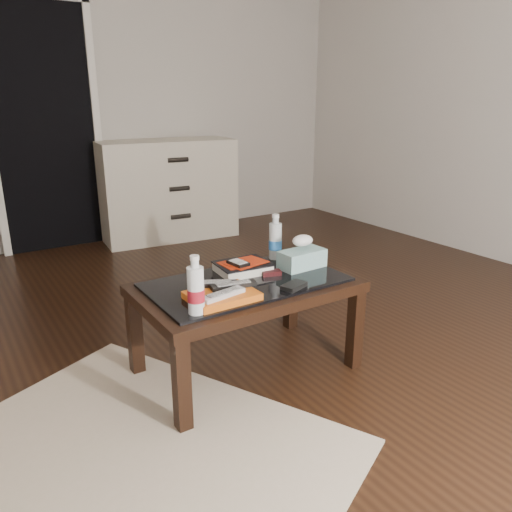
# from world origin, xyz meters

# --- Properties ---
(ground) EXTENTS (5.00, 5.00, 0.00)m
(ground) POSITION_xyz_m (0.00, 0.00, 0.00)
(ground) COLOR black
(ground) RESTS_ON ground
(room_shell) EXTENTS (5.00, 5.00, 5.00)m
(room_shell) POSITION_xyz_m (0.00, 0.00, 1.62)
(room_shell) COLOR #B7B1A9
(room_shell) RESTS_ON ground
(doorway) EXTENTS (0.90, 0.08, 2.07)m
(doorway) POSITION_xyz_m (-0.40, 2.47, 1.02)
(doorway) COLOR black
(doorway) RESTS_ON ground
(coffee_table) EXTENTS (1.00, 0.60, 0.46)m
(coffee_table) POSITION_xyz_m (-0.11, -0.20, 0.40)
(coffee_table) COLOR black
(coffee_table) RESTS_ON ground
(dresser) EXTENTS (1.24, 0.61, 0.90)m
(dresser) POSITION_xyz_m (0.55, 2.23, 0.45)
(dresser) COLOR beige
(dresser) RESTS_ON ground
(magazines) EXTENTS (0.28, 0.21, 0.03)m
(magazines) POSITION_xyz_m (-0.31, -0.32, 0.48)
(magazines) COLOR #D25D13
(magazines) RESTS_ON coffee_table
(remote_silver) EXTENTS (0.21, 0.08, 0.02)m
(remote_silver) POSITION_xyz_m (-0.32, -0.37, 0.50)
(remote_silver) COLOR #BABABF
(remote_silver) RESTS_ON magazines
(remote_black_front) EXTENTS (0.21, 0.09, 0.02)m
(remote_black_front) POSITION_xyz_m (-0.24, -0.30, 0.50)
(remote_black_front) COLOR black
(remote_black_front) RESTS_ON magazines
(remote_black_back) EXTENTS (0.20, 0.14, 0.02)m
(remote_black_back) POSITION_xyz_m (-0.30, -0.24, 0.50)
(remote_black_back) COLOR black
(remote_black_back) RESTS_ON magazines
(textbook) EXTENTS (0.27, 0.22, 0.05)m
(textbook) POSITION_xyz_m (-0.06, -0.08, 0.48)
(textbook) COLOR black
(textbook) RESTS_ON coffee_table
(dvd_mailers) EXTENTS (0.19, 0.14, 0.01)m
(dvd_mailers) POSITION_xyz_m (-0.07, -0.08, 0.51)
(dvd_mailers) COLOR #A9250B
(dvd_mailers) RESTS_ON textbook
(ipod) EXTENTS (0.08, 0.11, 0.02)m
(ipod) POSITION_xyz_m (-0.09, -0.11, 0.52)
(ipod) COLOR black
(ipod) RESTS_ON dvd_mailers
(flip_phone) EXTENTS (0.10, 0.07, 0.02)m
(flip_phone) POSITION_xyz_m (0.04, -0.20, 0.47)
(flip_phone) COLOR black
(flip_phone) RESTS_ON coffee_table
(wallet) EXTENTS (0.14, 0.10, 0.02)m
(wallet) POSITION_xyz_m (0.02, -0.39, 0.47)
(wallet) COLOR black
(wallet) RESTS_ON coffee_table
(water_bottle_left) EXTENTS (0.07, 0.07, 0.24)m
(water_bottle_left) POSITION_xyz_m (-0.46, -0.39, 0.58)
(water_bottle_left) COLOR white
(water_bottle_left) RESTS_ON coffee_table
(water_bottle_right) EXTENTS (0.08, 0.08, 0.24)m
(water_bottle_right) POSITION_xyz_m (0.20, 0.00, 0.58)
(water_bottle_right) COLOR silver
(water_bottle_right) RESTS_ON coffee_table
(tissue_box) EXTENTS (0.23, 0.13, 0.09)m
(tissue_box) POSITION_xyz_m (0.23, -0.19, 0.51)
(tissue_box) COLOR #22747F
(tissue_box) RESTS_ON coffee_table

